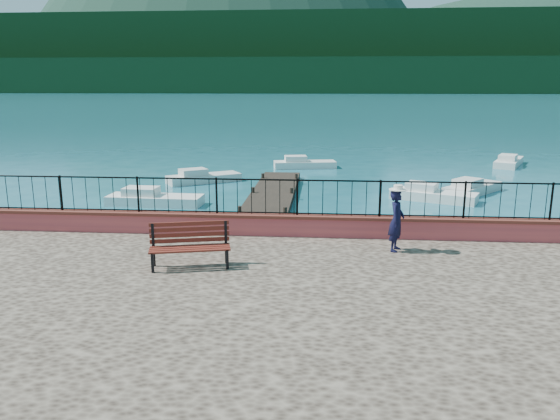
% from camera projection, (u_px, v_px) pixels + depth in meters
% --- Properties ---
extents(ground, '(2000.00, 2000.00, 0.00)m').
position_uv_depth(ground, '(301.00, 337.00, 11.56)').
color(ground, '#19596B').
rests_on(ground, ground).
extents(parapet, '(28.00, 0.46, 0.58)m').
position_uv_depth(parapet, '(308.00, 225.00, 14.81)').
color(parapet, '#CB4C49').
rests_on(parapet, promenade).
extents(railing, '(27.00, 0.05, 0.95)m').
position_uv_depth(railing, '(308.00, 198.00, 14.64)').
color(railing, black).
rests_on(railing, parapet).
extents(dock, '(2.00, 16.00, 0.30)m').
position_uv_depth(dock, '(268.00, 205.00, 23.34)').
color(dock, '#2D231C').
rests_on(dock, ground).
extents(far_forest, '(900.00, 60.00, 18.00)m').
position_uv_depth(far_forest, '(326.00, 76.00, 300.64)').
color(far_forest, black).
rests_on(far_forest, ground).
extents(foothills, '(900.00, 120.00, 44.00)m').
position_uv_depth(foothills, '(327.00, 57.00, 355.90)').
color(foothills, black).
rests_on(foothills, ground).
extents(companion_hill, '(448.00, 384.00, 180.00)m').
position_uv_depth(companion_hill, '(550.00, 88.00, 537.03)').
color(companion_hill, '#142D23').
rests_on(companion_hill, ground).
extents(park_bench, '(1.88, 0.99, 1.00)m').
position_uv_depth(park_bench, '(190.00, 254.00, 12.28)').
color(park_bench, black).
rests_on(park_bench, promenade).
extents(person, '(0.53, 0.65, 1.53)m').
position_uv_depth(person, '(397.00, 221.00, 13.38)').
color(person, black).
rests_on(person, promenade).
extents(hat, '(0.44, 0.44, 0.12)m').
position_uv_depth(hat, '(398.00, 188.00, 13.19)').
color(hat, white).
rests_on(hat, person).
extents(boat_0, '(4.22, 1.47, 0.80)m').
position_uv_depth(boat_0, '(155.00, 196.00, 24.03)').
color(boat_0, white).
rests_on(boat_0, ground).
extents(boat_1, '(4.00, 2.71, 0.80)m').
position_uv_depth(boat_1, '(434.00, 192.00, 24.97)').
color(boat_1, white).
rests_on(boat_1, ground).
extents(boat_2, '(3.45, 3.70, 0.80)m').
position_uv_depth(boat_2, '(473.00, 185.00, 26.62)').
color(boat_2, silver).
rests_on(boat_2, ground).
extents(boat_3, '(4.01, 3.22, 0.80)m').
position_uv_depth(boat_3, '(204.00, 175.00, 29.52)').
color(boat_3, silver).
rests_on(boat_3, ground).
extents(boat_4, '(4.04, 1.95, 0.80)m').
position_uv_depth(boat_4, '(305.00, 162.00, 34.55)').
color(boat_4, silver).
rests_on(boat_4, ground).
extents(boat_5, '(2.94, 4.28, 0.80)m').
position_uv_depth(boat_5, '(509.00, 159.00, 35.55)').
color(boat_5, silver).
rests_on(boat_5, ground).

